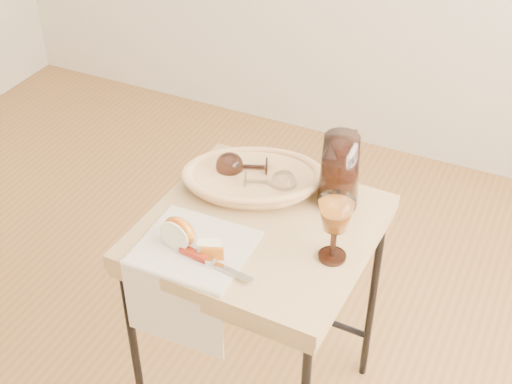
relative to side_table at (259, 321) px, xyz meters
The scene contains 10 objects.
side_table is the anchor object (origin of this frame).
tea_towel 0.42m from the side_table, 124.39° to the right, with size 0.28×0.25×0.01m, color #FEE8D0.
bread_basket 0.43m from the side_table, 121.30° to the left, with size 0.36×0.24×0.05m, color #B2794C, non-canonical shape.
goblet_lying_a 0.47m from the side_table, 126.82° to the left, with size 0.13×0.08×0.08m, color #3A221B, non-canonical shape.
goblet_lying_b 0.44m from the side_table, 105.32° to the left, with size 0.12×0.07×0.07m, color white, non-canonical shape.
pitcher 0.53m from the side_table, 48.52° to the left, with size 0.15×0.23×0.26m, color black, non-canonical shape.
wine_goblet 0.51m from the side_table, 10.25° to the right, with size 0.09×0.09×0.18m, color white, non-canonical shape.
apple_half 0.47m from the side_table, 131.28° to the right, with size 0.09×0.05×0.08m, color #B00E02.
apple_wedge 0.43m from the side_table, 109.34° to the right, with size 0.06×0.03×0.04m, color #FFFBD0.
table_knife 0.43m from the side_table, 99.24° to the right, with size 0.21×0.02×0.02m, color silver, non-canonical shape.
Camera 1 is at (0.98, -1.14, 1.94)m, focal length 50.04 mm.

